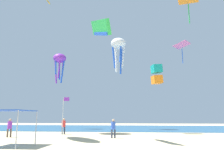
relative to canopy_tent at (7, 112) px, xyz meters
name	(u,v)px	position (x,y,z in m)	size (l,w,h in m)	color
ground	(109,148)	(7.29, 0.29, -2.40)	(110.00, 110.00, 0.10)	beige
ocean_strip	(126,128)	(7.29, 26.68, -2.33)	(110.00, 23.56, 0.03)	#28608C
canopy_tent	(7,112)	(0.00, 0.00, 0.00)	(3.26, 2.81, 2.47)	#B2B2B7
person_leftmost	(113,127)	(6.96, 6.62, -1.29)	(0.44, 0.43, 1.80)	#33384C
person_central	(10,126)	(-3.50, 6.40, -1.27)	(0.43, 0.44, 1.83)	brown
person_rightmost	(64,125)	(0.70, 10.59, -1.26)	(0.44, 0.44, 1.86)	#33384C
banner_flag	(64,114)	(2.24, 5.75, -0.03)	(0.61, 0.06, 3.87)	silver
kite_diamond_pink	(182,46)	(17.16, 21.64, 11.53)	(3.28, 3.29, 3.53)	pink
kite_octopus_white	(118,45)	(6.40, 21.20, 11.85)	(3.56, 3.56, 6.15)	white
kite_parafoil_green	(100,28)	(6.08, 3.68, 7.66)	(2.40, 4.34, 2.80)	green
kite_box_teal	(157,74)	(11.93, 13.06, 5.04)	(1.52, 1.47, 2.53)	teal
kite_diamond_orange	(188,0)	(17.51, 17.12, 17.37)	(3.73, 3.73, 4.16)	orange
kite_octopus_purple	(60,60)	(-4.09, 21.49, 9.65)	(3.17, 3.17, 5.31)	purple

